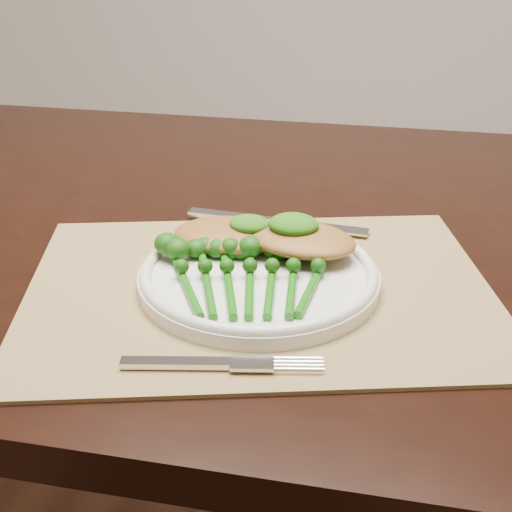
% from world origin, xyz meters
% --- Properties ---
extents(dining_table, '(1.64, 0.98, 0.75)m').
position_xyz_m(dining_table, '(-0.07, -0.01, 0.38)').
color(dining_table, black).
rests_on(dining_table, ground).
extents(placemat, '(0.57, 0.48, 0.00)m').
position_xyz_m(placemat, '(0.01, -0.19, 0.75)').
color(placemat, '#94794B').
rests_on(placemat, dining_table).
extents(dinner_plate, '(0.25, 0.25, 0.02)m').
position_xyz_m(dinner_plate, '(0.01, -0.19, 0.77)').
color(dinner_plate, silver).
rests_on(dinner_plate, placemat).
extents(knife, '(0.23, 0.03, 0.01)m').
position_xyz_m(knife, '(-0.03, -0.03, 0.76)').
color(knife, silver).
rests_on(knife, placemat).
extents(fork, '(0.18, 0.06, 0.01)m').
position_xyz_m(fork, '(0.03, -0.33, 0.76)').
color(fork, silver).
rests_on(fork, placemat).
extents(chicken_fillet_left, '(0.14, 0.10, 0.03)m').
position_xyz_m(chicken_fillet_left, '(-0.04, -0.13, 0.78)').
color(chicken_fillet_left, '#97622B').
rests_on(chicken_fillet_left, dinner_plate).
extents(chicken_fillet_right, '(0.14, 0.11, 0.02)m').
position_xyz_m(chicken_fillet_right, '(0.04, -0.13, 0.79)').
color(chicken_fillet_right, '#97622B').
rests_on(chicken_fillet_right, dinner_plate).
extents(pesto_dollop_left, '(0.05, 0.04, 0.02)m').
position_xyz_m(pesto_dollop_left, '(-0.02, -0.13, 0.80)').
color(pesto_dollop_left, '#184E0B').
rests_on(pesto_dollop_left, chicken_fillet_left).
extents(pesto_dollop_right, '(0.06, 0.05, 0.02)m').
position_xyz_m(pesto_dollop_right, '(0.03, -0.13, 0.80)').
color(pesto_dollop_right, '#184E0B').
rests_on(pesto_dollop_right, chicken_fillet_right).
extents(broccolini_bundle, '(0.19, 0.20, 0.04)m').
position_xyz_m(broccolini_bundle, '(0.01, -0.22, 0.77)').
color(broccolini_bundle, '#145A0B').
rests_on(broccolini_bundle, dinner_plate).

